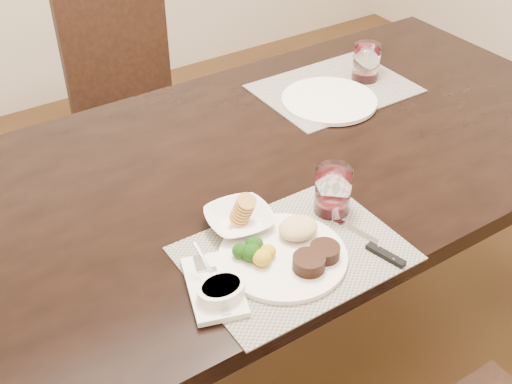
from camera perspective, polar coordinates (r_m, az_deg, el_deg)
ground_plane at (r=2.19m, az=1.00°, el=-13.34°), size 4.50×4.50×0.00m
dining_table at (r=1.73m, az=1.23°, el=0.90°), size 2.00×1.00×0.75m
chair_far at (r=2.53m, az=-10.91°, el=8.31°), size 0.42×0.42×0.90m
placemat_near at (r=1.39m, az=3.39°, el=-5.47°), size 0.46×0.34×0.00m
placemat_far at (r=2.02m, az=6.97°, el=9.12°), size 0.46×0.34×0.00m
dinner_plate at (r=1.37m, az=2.94°, el=-5.28°), size 0.27×0.27×0.05m
napkin_fork at (r=1.31m, az=-3.75°, el=-8.35°), size 0.16×0.21×0.02m
steak_knife at (r=1.41m, az=10.75°, el=-4.96°), size 0.05×0.22×0.01m
cracker_bowl at (r=1.44m, az=-1.50°, el=-2.45°), size 0.17×0.17×0.07m
sauce_ramekin at (r=1.28m, az=-3.10°, el=-8.80°), size 0.10×0.15×0.08m
wine_glass_near at (r=1.48m, az=6.83°, el=-0.03°), size 0.08×0.08×0.12m
far_plate at (r=1.94m, az=6.52°, el=8.10°), size 0.28×0.28×0.01m
wine_glass_far at (r=2.07m, az=9.76°, el=11.15°), size 0.08×0.08×0.12m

